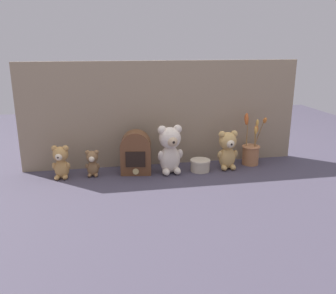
{
  "coord_description": "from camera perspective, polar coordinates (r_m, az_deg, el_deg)",
  "views": [
    {
      "loc": [
        -0.35,
        -1.88,
        0.71
      ],
      "look_at": [
        0.0,
        0.02,
        0.15
      ],
      "focal_mm": 38.0,
      "sensor_mm": 36.0,
      "label": 1
    }
  ],
  "objects": [
    {
      "name": "ground_plane",
      "position": [
        2.04,
        0.1,
        -4.13
      ],
      "size": [
        4.0,
        4.0,
        0.0
      ],
      "primitive_type": "plane",
      "color": "#3D3847"
    },
    {
      "name": "backdrop_wall",
      "position": [
        2.11,
        -0.74,
        5.32
      ],
      "size": [
        1.65,
        0.02,
        0.62
      ],
      "color": "gray",
      "rests_on": "ground"
    },
    {
      "name": "teddy_bear_large",
      "position": [
        1.99,
        0.33,
        -0.24
      ],
      "size": [
        0.15,
        0.14,
        0.28
      ],
      "color": "beige",
      "rests_on": "ground"
    },
    {
      "name": "teddy_bear_medium",
      "position": [
        2.09,
        9.54,
        -0.35
      ],
      "size": [
        0.12,
        0.12,
        0.23
      ],
      "color": "tan",
      "rests_on": "ground"
    },
    {
      "name": "teddy_bear_small",
      "position": [
        2.01,
        -16.79,
        -2.22
      ],
      "size": [
        0.1,
        0.09,
        0.19
      ],
      "color": "tan",
      "rests_on": "ground"
    },
    {
      "name": "teddy_bear_tiny",
      "position": [
        2.01,
        -12.02,
        -2.46
      ],
      "size": [
        0.08,
        0.08,
        0.15
      ],
      "color": "olive",
      "rests_on": "ground"
    },
    {
      "name": "flower_vase",
      "position": [
        2.21,
        13.14,
        -0.61
      ],
      "size": [
        0.15,
        0.11,
        0.31
      ],
      "color": "#AD7047",
      "rests_on": "ground"
    },
    {
      "name": "vintage_radio",
      "position": [
        2.0,
        -5.17,
        -0.91
      ],
      "size": [
        0.18,
        0.13,
        0.24
      ],
      "color": "brown",
      "rests_on": "ground"
    },
    {
      "name": "decorative_tin_tall",
      "position": [
        2.06,
        5.18,
        -2.93
      ],
      "size": [
        0.12,
        0.12,
        0.07
      ],
      "color": "beige",
      "rests_on": "ground"
    }
  ]
}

